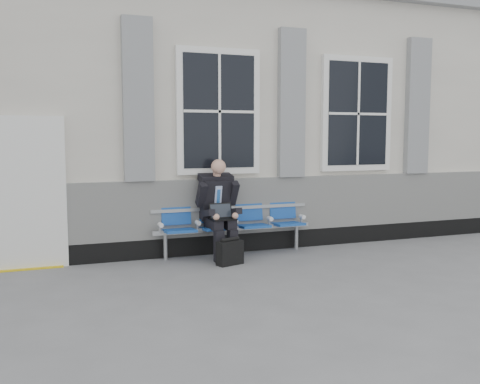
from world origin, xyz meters
name	(u,v)px	position (x,y,z in m)	size (l,w,h in m)	color
ground	(387,262)	(0.00, 0.00, 0.00)	(70.00, 70.00, 0.00)	slate
station_building	(287,119)	(-0.02, 3.47, 2.22)	(14.40, 4.40, 4.49)	beige
bench	(233,220)	(-1.95, 1.32, 0.55)	(2.60, 0.47, 0.91)	#9EA0A3
businessman	(218,206)	(-2.25, 1.18, 0.81)	(0.64, 0.86, 1.52)	black
briefcase	(230,252)	(-2.24, 0.67, 0.19)	(0.42, 0.28, 0.40)	black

